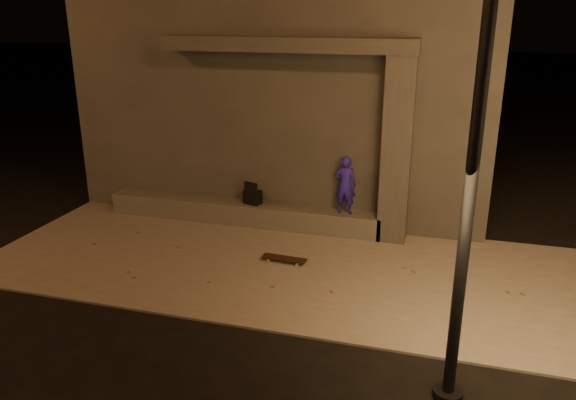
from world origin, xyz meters
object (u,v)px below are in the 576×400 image
(column, at_px, (397,151))
(skateboard, at_px, (284,259))
(backpack, at_px, (253,196))
(street_lamp_0, at_px, (485,52))
(skateboarder, at_px, (345,185))

(column, bearing_deg, skateboard, -135.90)
(column, distance_m, backpack, 3.18)
(skateboard, bearing_deg, street_lamp_0, -42.33)
(column, xyz_separation_m, skateboard, (-1.75, -1.70, -1.73))
(skateboarder, bearing_deg, street_lamp_0, 117.41)
(backpack, distance_m, street_lamp_0, 7.10)
(backpack, relative_size, skateboard, 0.60)
(backpack, bearing_deg, skateboard, -37.58)
(column, relative_size, skateboard, 4.31)
(column, bearing_deg, backpack, 180.00)
(skateboard, height_order, street_lamp_0, street_lamp_0)
(skateboarder, distance_m, street_lamp_0, 5.95)
(skateboarder, relative_size, skateboard, 1.42)
(column, height_order, skateboard, column)
(backpack, relative_size, street_lamp_0, 0.07)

